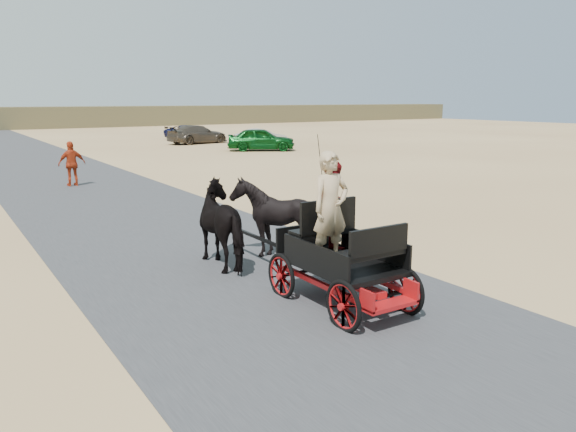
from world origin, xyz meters
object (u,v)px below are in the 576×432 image
car_c (198,134)px  car_d (189,132)px  horse_right (274,218)px  car_a (261,139)px  carriage (341,283)px  horse_left (227,224)px  pedestrian (72,164)px  car_b (261,138)px

car_c → car_d: 5.44m
horse_right → car_a: bearing=-119.4°
carriage → car_c: bearing=70.0°
horse_right → car_c: size_ratio=0.36×
horse_left → car_d: (13.90, 34.76, -0.28)m
horse_left → car_a: size_ratio=0.46×
car_d → car_a: bearing=173.7°
pedestrian → car_c: (12.63, 16.87, -0.18)m
horse_right → car_c: (11.26, 29.54, -0.16)m
car_c → horse_left: bearing=147.0°
car_b → carriage: bearing=159.5°
horse_left → car_c: 32.02m
pedestrian → car_d: size_ratio=0.42×
pedestrian → car_b: pedestrian is taller
car_b → car_c: car_c is taller
car_d → car_b: bearing=-177.0°
horse_right → car_d: bearing=-110.2°
pedestrian → car_c: pedestrian is taller
carriage → horse_right: (0.55, 3.00, 0.49)m
horse_left → car_b: (15.14, 24.77, -0.24)m
car_b → car_c: (-2.78, 4.77, 0.07)m
horse_left → car_a: (13.41, 21.81, -0.11)m
car_c → carriage: bearing=149.7°
horse_right → pedestrian: (-1.37, 12.67, 0.01)m
car_c → pedestrian: bearing=132.8°
car_b → car_d: 10.07m
car_a → car_c: 7.81m
car_d → horse_right: bearing=155.7°
horse_right → pedestrian: size_ratio=0.98×
carriage → car_c: car_c is taller
car_a → horse_left: bearing=177.9°
horse_right → car_b: 28.47m
horse_right → car_b: (14.04, 24.77, -0.24)m
horse_left → car_c: bearing=-112.7°
car_c → horse_right: bearing=148.8°
pedestrian → car_a: (13.68, 9.13, -0.13)m
horse_left → car_d: horse_left is taller
pedestrian → car_b: bearing=-144.7°
carriage → pedestrian: size_ratio=1.39×
pedestrian → car_b: size_ratio=0.46×
pedestrian → horse_right: bearing=93.4°
car_a → car_d: 12.96m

